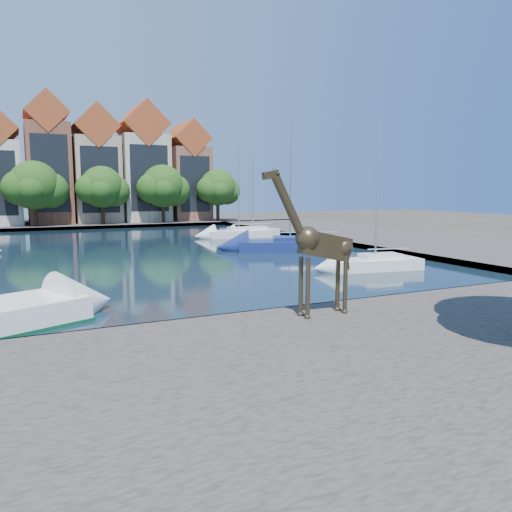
{
  "coord_description": "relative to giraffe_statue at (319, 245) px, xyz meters",
  "views": [
    {
      "loc": [
        -7.81,
        -16.79,
        5.09
      ],
      "look_at": [
        0.73,
        1.25,
        2.39
      ],
      "focal_mm": 35.0,
      "sensor_mm": 36.0,
      "label": 1
    }
  ],
  "objects": [
    {
      "name": "townhouse_center",
      "position": [
        -5.84,
        57.66,
        5.3
      ],
      "size": [
        5.44,
        9.18,
        16.93
      ],
      "color": "brown",
      "rests_on": "far_quay"
    },
    {
      "name": "water_basin",
      "position": [
        -1.84,
        25.67,
        -3.02
      ],
      "size": [
        38.0,
        50.0,
        0.08
      ],
      "primitive_type": "cube",
      "color": "black",
      "rests_on": "ground"
    },
    {
      "name": "right_quay",
      "position": [
        23.16,
        25.67,
        -2.81
      ],
      "size": [
        14.0,
        52.0,
        0.5
      ],
      "primitive_type": "cube",
      "color": "#514A46",
      "rests_on": "ground"
    },
    {
      "name": "sailboat_right_b",
      "position": [
        10.16,
        20.21,
        -2.38
      ],
      "size": [
        8.85,
        5.9,
        12.56
      ],
      "color": "navy",
      "rests_on": "water_basin"
    },
    {
      "name": "far_tree_east",
      "position": [
        8.26,
        52.17,
        2.17
      ],
      "size": [
        7.54,
        5.8,
        7.84
      ],
      "color": "#332114",
      "rests_on": "far_quay"
    },
    {
      "name": "giraffe_statue",
      "position": [
        0.0,
        0.0,
        0.0
      ],
      "size": [
        3.65,
        0.69,
        5.22
      ],
      "color": "#3D321E",
      "rests_on": "near_quay"
    },
    {
      "name": "sailboat_right_c",
      "position": [
        10.85,
        32.36,
        -2.44
      ],
      "size": [
        6.74,
        2.76,
        8.95
      ],
      "color": "silver",
      "rests_on": "water_basin"
    },
    {
      "name": "ground",
      "position": [
        -1.84,
        1.67,
        -3.06
      ],
      "size": [
        160.0,
        160.0,
        0.0
      ],
      "primitive_type": "plane",
      "color": "#38332B",
      "rests_on": "ground"
    },
    {
      "name": "far_tree_far_east",
      "position": [
        16.25,
        52.17,
        2.01
      ],
      "size": [
        6.76,
        5.2,
        7.36
      ],
      "color": "#332114",
      "rests_on": "far_quay"
    },
    {
      "name": "near_quay",
      "position": [
        -1.84,
        -5.33,
        -2.81
      ],
      "size": [
        50.0,
        14.0,
        0.5
      ],
      "primitive_type": "cube",
      "color": "#514A46",
      "rests_on": "ground"
    },
    {
      "name": "townhouse_east_inner",
      "position": [
        0.16,
        57.66,
        4.67
      ],
      "size": [
        5.94,
        9.18,
        15.79
      ],
      "color": "tan",
      "rests_on": "far_quay"
    },
    {
      "name": "sailboat_right_d",
      "position": [
        13.16,
        33.78,
        -2.48
      ],
      "size": [
        5.62,
        2.02,
        8.23
      ],
      "color": "silver",
      "rests_on": "water_basin"
    },
    {
      "name": "far_tree_mid_east",
      "position": [
        0.26,
        52.17,
        2.07
      ],
      "size": [
        7.02,
        5.4,
        7.52
      ],
      "color": "#332114",
      "rests_on": "far_quay"
    },
    {
      "name": "townhouse_east_end",
      "position": [
        13.16,
        57.66,
        4.04
      ],
      "size": [
        5.44,
        9.18,
        14.43
      ],
      "color": "brown",
      "rests_on": "far_quay"
    },
    {
      "name": "far_tree_mid_west",
      "position": [
        -7.73,
        52.17,
        2.23
      ],
      "size": [
        7.8,
        6.0,
        8.0
      ],
      "color": "#332114",
      "rests_on": "far_quay"
    },
    {
      "name": "townhouse_east_mid",
      "position": [
        6.66,
        57.66,
        5.04
      ],
      "size": [
        6.43,
        9.18,
        16.65
      ],
      "color": "beige",
      "rests_on": "far_quay"
    },
    {
      "name": "far_quay",
      "position": [
        -1.84,
        57.67,
        -2.81
      ],
      "size": [
        60.0,
        16.0,
        0.5
      ],
      "primitive_type": "cube",
      "color": "#514A46",
      "rests_on": "ground"
    },
    {
      "name": "sailboat_right_a",
      "position": [
        10.16,
        9.4,
        -2.45
      ],
      "size": [
        5.99,
        2.91,
        9.37
      ],
      "color": "white",
      "rests_on": "water_basin"
    }
  ]
}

